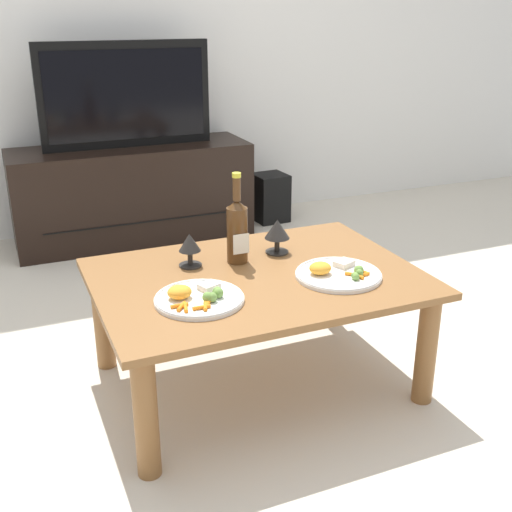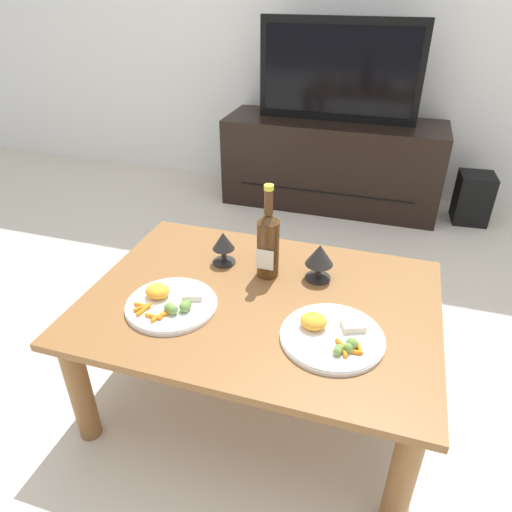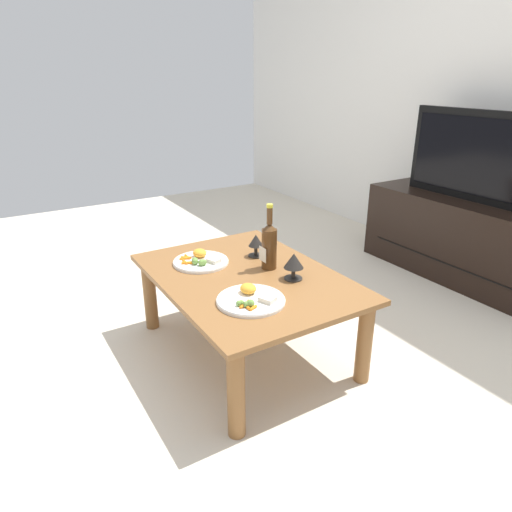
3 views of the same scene
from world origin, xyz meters
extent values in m
plane|color=beige|center=(0.00, 0.00, 0.00)|extent=(6.40, 6.40, 0.00)
cube|color=silver|center=(0.00, 2.03, 1.30)|extent=(6.40, 0.10, 2.60)
cube|color=brown|center=(0.00, 0.00, 0.41)|extent=(1.09, 0.79, 0.03)
cylinder|color=brown|center=(-0.48, -0.33, 0.20)|extent=(0.07, 0.07, 0.40)
cylinder|color=brown|center=(0.48, -0.33, 0.20)|extent=(0.07, 0.07, 0.40)
cylinder|color=brown|center=(-0.48, 0.33, 0.20)|extent=(0.07, 0.07, 0.40)
cylinder|color=brown|center=(0.48, 0.33, 0.20)|extent=(0.07, 0.07, 0.40)
cube|color=black|center=(-0.05, 1.71, 0.27)|extent=(1.33, 0.44, 0.54)
cube|color=black|center=(-0.05, 1.49, 0.16)|extent=(1.07, 0.01, 0.01)
cube|color=black|center=(-0.05, 1.71, 0.83)|extent=(0.94, 0.04, 0.57)
cube|color=black|center=(-0.05, 1.69, 0.83)|extent=(0.86, 0.01, 0.47)
cube|color=black|center=(0.82, 1.70, 0.15)|extent=(0.21, 0.21, 0.30)
cylinder|color=#4C2D14|center=(-0.02, 0.14, 0.52)|extent=(0.07, 0.07, 0.20)
cone|color=#4C2D14|center=(-0.02, 0.14, 0.64)|extent=(0.07, 0.07, 0.03)
cylinder|color=#4C2D14|center=(-0.02, 0.14, 0.69)|extent=(0.03, 0.03, 0.08)
cylinder|color=yellow|center=(-0.02, 0.14, 0.74)|extent=(0.03, 0.03, 0.02)
cube|color=silver|center=(-0.02, 0.10, 0.50)|extent=(0.06, 0.00, 0.07)
cylinder|color=black|center=(-0.18, 0.17, 0.42)|extent=(0.08, 0.08, 0.01)
cylinder|color=black|center=(-0.18, 0.17, 0.45)|extent=(0.02, 0.02, 0.05)
cone|color=black|center=(-0.18, 0.17, 0.51)|extent=(0.08, 0.08, 0.06)
cylinder|color=black|center=(0.15, 0.17, 0.42)|extent=(0.09, 0.09, 0.01)
cylinder|color=black|center=(0.15, 0.17, 0.45)|extent=(0.02, 0.02, 0.05)
cone|color=black|center=(0.15, 0.17, 0.51)|extent=(0.09, 0.09, 0.07)
cylinder|color=white|center=(-0.25, -0.12, 0.43)|extent=(0.28, 0.28, 0.01)
torus|color=white|center=(-0.25, -0.12, 0.44)|extent=(0.28, 0.28, 0.01)
ellipsoid|color=orange|center=(-0.30, -0.10, 0.45)|extent=(0.08, 0.07, 0.04)
cube|color=beige|center=(-0.20, -0.07, 0.44)|extent=(0.08, 0.07, 0.02)
cylinder|color=orange|center=(-0.32, -0.16, 0.44)|extent=(0.05, 0.01, 0.01)
cylinder|color=orange|center=(-0.32, -0.17, 0.44)|extent=(0.04, 0.05, 0.01)
cylinder|color=orange|center=(-0.31, -0.18, 0.44)|extent=(0.02, 0.06, 0.01)
cylinder|color=orange|center=(-0.26, -0.20, 0.44)|extent=(0.05, 0.01, 0.01)
cylinder|color=orange|center=(-0.24, -0.19, 0.44)|extent=(0.04, 0.05, 0.01)
cylinder|color=orange|center=(-0.25, -0.20, 0.44)|extent=(0.03, 0.05, 0.01)
sphere|color=olive|center=(-0.19, -0.14, 0.45)|extent=(0.03, 0.03, 0.03)
sphere|color=olive|center=(-0.23, -0.16, 0.45)|extent=(0.03, 0.03, 0.03)
sphere|color=olive|center=(-0.22, -0.17, 0.45)|extent=(0.03, 0.03, 0.03)
sphere|color=olive|center=(-0.19, -0.13, 0.45)|extent=(0.03, 0.03, 0.03)
cylinder|color=white|center=(0.25, -0.12, 0.43)|extent=(0.29, 0.29, 0.01)
torus|color=white|center=(0.25, -0.12, 0.44)|extent=(0.29, 0.29, 0.01)
ellipsoid|color=orange|center=(0.19, -0.10, 0.45)|extent=(0.08, 0.07, 0.04)
cube|color=beige|center=(0.30, -0.07, 0.44)|extent=(0.08, 0.07, 0.02)
cylinder|color=orange|center=(0.29, -0.18, 0.44)|extent=(0.03, 0.04, 0.01)
cylinder|color=orange|center=(0.31, -0.17, 0.44)|extent=(0.04, 0.02, 0.01)
cylinder|color=orange|center=(0.32, -0.16, 0.44)|extent=(0.02, 0.04, 0.01)
cylinder|color=orange|center=(0.30, -0.16, 0.44)|extent=(0.04, 0.02, 0.01)
cylinder|color=orange|center=(0.27, -0.16, 0.44)|extent=(0.04, 0.04, 0.01)
sphere|color=olive|center=(0.30, -0.16, 0.45)|extent=(0.03, 0.03, 0.03)
sphere|color=olive|center=(0.27, -0.18, 0.45)|extent=(0.02, 0.02, 0.02)
sphere|color=olive|center=(0.30, -0.17, 0.45)|extent=(0.03, 0.03, 0.03)
sphere|color=olive|center=(0.27, -0.19, 0.45)|extent=(0.02, 0.02, 0.02)
camera|label=1|loc=(-0.78, -1.83, 1.27)|focal=44.75mm
camera|label=2|loc=(0.34, -1.13, 1.29)|focal=32.51mm
camera|label=3|loc=(1.73, -1.00, 1.32)|focal=32.30mm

